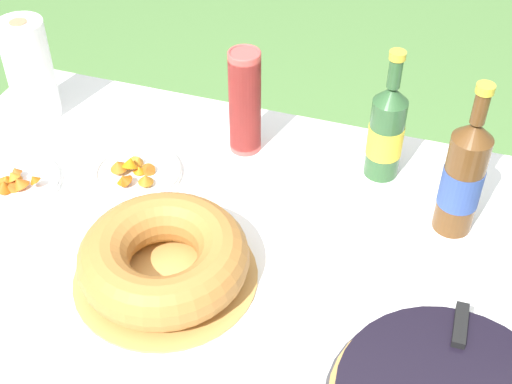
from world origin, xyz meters
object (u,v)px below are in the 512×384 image
Objects in this scene: serving_knife at (454,380)px; snack_plate_near at (14,182)px; bundt_cake at (164,259)px; paper_towel_roll at (30,70)px; snack_plate_left at (136,171)px; cider_bottle_amber at (463,177)px; cider_bottle_green at (386,131)px; cup_stack at (245,102)px.

snack_plate_near is (-0.96, 0.24, -0.05)m from serving_knife.
snack_plate_near is (-0.42, 0.14, -0.04)m from bundt_cake.
snack_plate_near is 0.80× the size of paper_towel_roll.
snack_plate_near is 0.27m from snack_plate_left.
snack_plate_left is (-0.68, -0.06, -0.12)m from cider_bottle_amber.
bundt_cake is 1.79× the size of snack_plate_left.
snack_plate_left is (-0.51, -0.18, -0.10)m from cider_bottle_green.
cider_bottle_green reaches higher than bundt_cake.
cup_stack is at bearing 41.53° from snack_plate_left.
cider_bottle_green is at bearing 21.72° from snack_plate_near.
bundt_cake is at bearing -101.97° from serving_knife.
cup_stack reaches higher than serving_knife.
cider_bottle_amber is at bearing -13.32° from cup_stack.
serving_knife is at bearing -68.54° from cider_bottle_green.
bundt_cake is 0.55m from cider_bottle_green.
snack_plate_left is (-0.18, 0.26, -0.04)m from bundt_cake.
cider_bottle_amber is (0.49, -0.12, 0.00)m from cup_stack.
cider_bottle_green is at bearing 19.61° from snack_plate_left.
paper_towel_roll is at bearing 156.63° from snack_plate_left.
paper_towel_roll reaches higher than bundt_cake.
snack_plate_left is at bearing -138.47° from cup_stack.
cider_bottle_amber reaches higher than cup_stack.
cider_bottle_green is at bearing 143.99° from cider_bottle_amber.
cup_stack is 0.54m from snack_plate_near.
snack_plate_near is at bearing -146.27° from cup_stack.
snack_plate_near is (-0.75, -0.30, -0.10)m from cider_bottle_green.
cider_bottle_amber is at bearing -4.82° from paper_towel_roll.
snack_plate_left is at bearing -23.37° from paper_towel_roll.
snack_plate_left is (-0.20, -0.17, -0.11)m from cup_stack.
cup_stack is at bearing -178.38° from cider_bottle_green.
cup_stack is (0.01, 0.43, 0.07)m from bundt_cake.
cider_bottle_amber is at bearing -175.32° from serving_knife.
bundt_cake is at bearing -37.84° from paper_towel_roll.
cider_bottle_amber is (0.17, -0.12, 0.02)m from cider_bottle_green.
cider_bottle_amber is (0.50, 0.32, 0.08)m from bundt_cake.
cider_bottle_green reaches higher than snack_plate_left.
paper_towel_roll is at bearing 142.16° from bundt_cake.
snack_plate_near is at bearing -158.28° from cider_bottle_green.
paper_towel_roll is at bearing -116.62° from serving_knife.
cider_bottle_amber is 1.70× the size of snack_plate_near.
serving_knife is at bearing -14.22° from snack_plate_near.
snack_plate_near is at bearing -153.97° from snack_plate_left.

